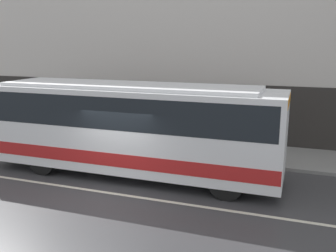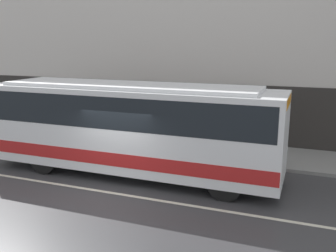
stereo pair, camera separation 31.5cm
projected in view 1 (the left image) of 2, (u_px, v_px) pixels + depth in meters
The scene contains 6 objects.
ground_plane at pixel (110, 193), 11.80m from camera, with size 60.00×60.00×0.00m, color #38383A.
sidewalk at pixel (168, 146), 16.89m from camera, with size 60.00×3.10×0.13m.
building_facade at pixel (181, 19), 17.21m from camera, with size 60.00×0.35×11.81m.
lane_stripe at pixel (110, 193), 11.80m from camera, with size 54.00×0.14×0.01m.
transit_bus at pixel (129, 124), 13.14m from camera, with size 10.65×2.53×3.26m.
pedestrian_waiting at pixel (124, 121), 18.29m from camera, with size 0.36×0.36×1.61m.
Camera 1 is at (5.44, -9.79, 4.65)m, focal length 40.00 mm.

